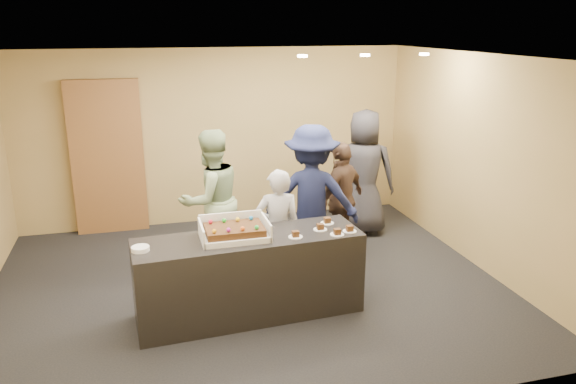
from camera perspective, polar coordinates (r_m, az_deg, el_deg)
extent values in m
plane|color=black|center=(6.89, -3.97, -9.49)|extent=(6.00, 6.00, 0.00)
plane|color=silver|center=(6.19, -4.49, 13.53)|extent=(6.00, 6.00, 0.00)
cube|color=#9E864C|center=(8.81, -7.33, 5.57)|extent=(6.00, 0.04, 2.70)
cube|color=#9E864C|center=(4.12, 2.48, -7.58)|extent=(6.00, 0.04, 2.70)
cube|color=#9E864C|center=(7.54, 18.79, 2.89)|extent=(0.04, 5.00, 2.70)
cube|color=black|center=(6.09, -3.95, -8.51)|extent=(2.44, 0.85, 0.90)
cube|color=brown|center=(8.71, -17.85, 3.35)|extent=(1.04, 0.15, 2.28)
cube|color=white|center=(5.87, -5.45, -4.42)|extent=(0.68, 0.47, 0.06)
cube|color=white|center=(5.81, -8.78, -4.12)|extent=(0.02, 0.47, 0.19)
cube|color=white|center=(5.91, -2.21, -3.56)|extent=(0.02, 0.47, 0.19)
cube|color=white|center=(6.07, -5.85, -2.99)|extent=(0.68, 0.02, 0.21)
cube|color=#3C230D|center=(5.85, -5.47, -3.82)|extent=(0.60, 0.41, 0.07)
sphere|color=red|center=(5.93, -7.88, -3.01)|extent=(0.05, 0.05, 0.05)
sphere|color=green|center=(5.95, -6.50, -2.90)|extent=(0.05, 0.05, 0.05)
sphere|color=yellow|center=(5.97, -5.14, -2.78)|extent=(0.05, 0.05, 0.05)
sphere|color=blue|center=(6.00, -3.78, -2.67)|extent=(0.05, 0.05, 0.05)
sphere|color=orange|center=(5.67, -7.50, -3.97)|extent=(0.05, 0.05, 0.05)
sphere|color=#B02597|center=(5.68, -6.06, -3.85)|extent=(0.05, 0.05, 0.05)
sphere|color=orange|center=(5.71, -4.63, -3.72)|extent=(0.05, 0.05, 0.05)
sphere|color=green|center=(5.73, -3.21, -3.60)|extent=(0.05, 0.05, 0.05)
cylinder|color=white|center=(5.72, -14.77, -5.60)|extent=(0.18, 0.18, 0.04)
cylinder|color=white|center=(5.88, 0.77, -4.58)|extent=(0.15, 0.15, 0.01)
cube|color=#3C230D|center=(5.87, 0.77, -4.27)|extent=(0.07, 0.06, 0.06)
cylinder|color=white|center=(6.09, 3.29, -3.82)|extent=(0.15, 0.15, 0.01)
cube|color=#3C230D|center=(6.08, 3.29, -3.52)|extent=(0.07, 0.06, 0.06)
cylinder|color=white|center=(5.97, 5.01, -4.32)|extent=(0.15, 0.15, 0.01)
cube|color=#3C230D|center=(5.95, 5.02, -4.02)|extent=(0.07, 0.06, 0.06)
cylinder|color=white|center=(6.29, 4.00, -3.17)|extent=(0.15, 0.15, 0.01)
cube|color=#3C230D|center=(6.28, 4.01, -2.87)|extent=(0.07, 0.06, 0.06)
cylinder|color=white|center=(6.07, 6.28, -3.98)|extent=(0.15, 0.15, 0.01)
cube|color=#3C230D|center=(6.06, 6.29, -3.68)|extent=(0.07, 0.06, 0.06)
imported|color=#A9A9AF|center=(6.55, -1.03, -3.88)|extent=(0.57, 0.41, 1.47)
imported|color=#90A778|center=(7.15, -7.83, -0.83)|extent=(1.08, 0.98, 1.80)
imported|color=#151B3D|center=(7.10, 2.41, -0.57)|extent=(1.36, 1.03, 1.86)
imported|color=brown|center=(7.57, 5.48, -0.72)|extent=(0.96, 0.85, 1.56)
imported|color=#29282E|center=(8.35, 7.70, 1.99)|extent=(1.08, 0.92, 1.87)
cylinder|color=#FFEAC6|center=(6.86, 1.48, 13.65)|extent=(0.12, 0.12, 0.03)
cylinder|color=#FFEAC6|center=(7.13, 7.84, 13.62)|extent=(0.12, 0.12, 0.03)
cylinder|color=#FFEAC6|center=(7.47, 13.67, 13.45)|extent=(0.12, 0.12, 0.03)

